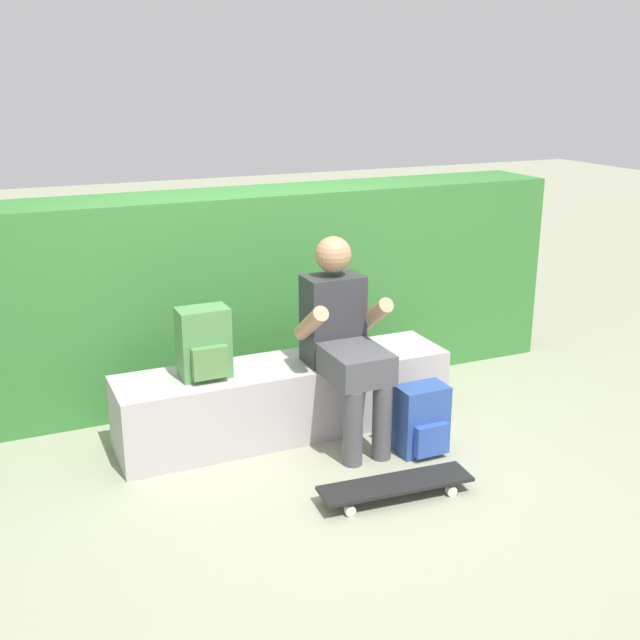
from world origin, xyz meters
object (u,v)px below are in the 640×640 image
skateboard_near_person (396,485)px  backpack_on_ground (422,421)px  person_skater (343,336)px  bench_main (285,398)px  backpack_on_bench (204,344)px

skateboard_near_person → backpack_on_ground: backpack_on_ground is taller
skateboard_near_person → backpack_on_ground: (0.39, 0.39, 0.12)m
person_skater → backpack_on_ground: bearing=-45.8°
bench_main → person_skater: person_skater is taller
bench_main → person_skater: bearing=-37.5°
person_skater → backpack_on_bench: person_skater is taller
bench_main → person_skater: (0.28, -0.21, 0.42)m
bench_main → backpack_on_ground: 0.83m
skateboard_near_person → person_skater: bearing=86.0°
person_skater → backpack_on_bench: 0.79m
bench_main → person_skater: 0.55m
bench_main → person_skater: size_ratio=1.68×
backpack_on_bench → backpack_on_ground: size_ratio=1.00×
skateboard_near_person → backpack_on_bench: bearing=127.1°
bench_main → skateboard_near_person: (0.23, -0.95, -0.15)m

